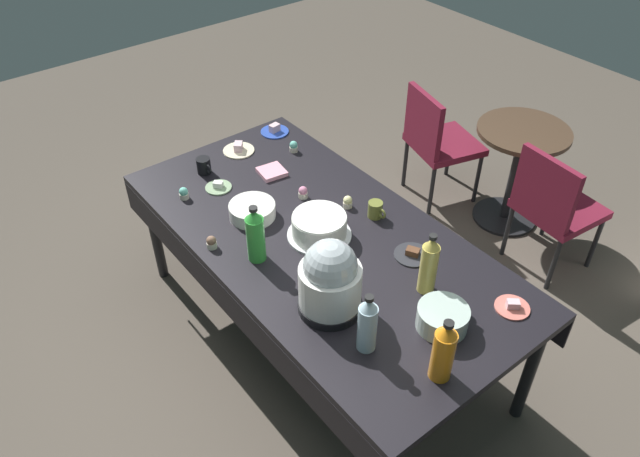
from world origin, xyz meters
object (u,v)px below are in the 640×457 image
at_px(cupcake_lemon, 184,193).
at_px(soda_bottle_lime_soda, 255,235).
at_px(potluck_table, 320,246).
at_px(maroon_chair_left, 437,138).
at_px(frosted_layer_cake, 319,227).
at_px(cupcake_berry, 294,147).
at_px(ceramic_snack_bowl, 252,210).
at_px(coffee_mug_black, 204,166).
at_px(dessert_plate_sage, 218,187).
at_px(cupcake_vanilla, 211,242).
at_px(maroon_chair_right, 554,204).
at_px(coffee_mug_olive, 376,210).
at_px(round_cafe_table, 518,159).
at_px(cupcake_rose, 348,202).
at_px(glass_salad_bowl, 443,318).
at_px(dessert_plate_coral, 512,307).
at_px(dessert_plate_charcoal, 412,254).
at_px(soda_bottle_orange_juice, 443,352).
at_px(dessert_plate_cream, 239,149).
at_px(cupcake_mint, 303,192).
at_px(soda_bottle_ginger_ale, 429,265).
at_px(slow_cooker, 330,280).
at_px(dessert_plate_cobalt, 275,130).
at_px(soda_bottle_water, 367,324).

bearing_deg(cupcake_lemon, soda_bottle_lime_soda, 3.81).
distance_m(potluck_table, maroon_chair_left, 1.60).
relative_size(frosted_layer_cake, cupcake_berry, 4.78).
relative_size(ceramic_snack_bowl, coffee_mug_black, 1.99).
bearing_deg(dessert_plate_sage, cupcake_vanilla, -34.46).
bearing_deg(maroon_chair_right, coffee_mug_olive, -106.34).
bearing_deg(coffee_mug_olive, cupcake_lemon, -137.13).
relative_size(frosted_layer_cake, round_cafe_table, 0.45).
xyz_separation_m(ceramic_snack_bowl, cupcake_rose, (0.24, 0.44, -0.01)).
bearing_deg(glass_salad_bowl, frosted_layer_cake, -176.84).
xyz_separation_m(dessert_plate_coral, cupcake_lemon, (-1.60, -0.74, 0.02)).
bearing_deg(ceramic_snack_bowl, frosted_layer_cake, 26.78).
height_order(dessert_plate_charcoal, soda_bottle_orange_juice, soda_bottle_orange_juice).
relative_size(potluck_table, soda_bottle_lime_soda, 7.25).
bearing_deg(dessert_plate_cream, dessert_plate_sage, -49.04).
bearing_deg(soda_bottle_orange_juice, dessert_plate_coral, 95.43).
relative_size(cupcake_mint, coffee_mug_olive, 0.58).
relative_size(glass_salad_bowl, dessert_plate_coral, 1.43).
bearing_deg(soda_bottle_ginger_ale, cupcake_lemon, -157.93).
relative_size(dessert_plate_sage, cupcake_rose, 2.16).
xyz_separation_m(potluck_table, slow_cooker, (0.41, -0.27, 0.23)).
bearing_deg(glass_salad_bowl, soda_bottle_lime_soda, -156.00).
bearing_deg(cupcake_rose, cupcake_berry, 170.77).
bearing_deg(cupcake_vanilla, cupcake_lemon, 168.64).
xyz_separation_m(frosted_layer_cake, coffee_mug_black, (-0.84, -0.16, -0.01)).
relative_size(dessert_plate_cobalt, soda_bottle_ginger_ale, 0.55).
bearing_deg(dessert_plate_charcoal, coffee_mug_black, -160.87).
xyz_separation_m(cupcake_lemon, soda_bottle_ginger_ale, (1.29, 0.52, 0.12)).
distance_m(cupcake_berry, cupcake_rose, 0.63).
bearing_deg(frosted_layer_cake, coffee_mug_olive, 80.01).
xyz_separation_m(dessert_plate_cobalt, soda_bottle_orange_juice, (1.92, -0.56, 0.13)).
bearing_deg(coffee_mug_olive, dessert_plate_cobalt, 175.58).
height_order(dessert_plate_sage, dessert_plate_charcoal, same).
bearing_deg(glass_salad_bowl, potluck_table, -177.05).
bearing_deg(cupcake_lemon, soda_bottle_orange_juice, 7.67).
bearing_deg(cupcake_berry, cupcake_rose, -9.23).
relative_size(cupcake_rose, soda_bottle_water, 0.23).
bearing_deg(soda_bottle_ginger_ale, coffee_mug_black, -167.70).
xyz_separation_m(potluck_table, cupcake_mint, (-0.31, 0.13, 0.09)).
relative_size(slow_cooker, maroon_chair_right, 0.43).
distance_m(dessert_plate_coral, round_cafe_table, 1.67).
xyz_separation_m(soda_bottle_water, soda_bottle_ginger_ale, (-0.08, 0.43, 0.01)).
bearing_deg(cupcake_rose, cupcake_lemon, -133.20).
xyz_separation_m(cupcake_lemon, coffee_mug_black, (-0.15, 0.21, 0.01)).
relative_size(ceramic_snack_bowl, soda_bottle_water, 0.83).
distance_m(glass_salad_bowl, dessert_plate_coral, 0.34).
xyz_separation_m(soda_bottle_orange_juice, coffee_mug_black, (-1.80, -0.01, -0.09)).
relative_size(cupcake_berry, soda_bottle_lime_soda, 0.22).
bearing_deg(maroon_chair_left, slow_cooker, -60.84).
xyz_separation_m(slow_cooker, soda_bottle_orange_juice, (0.54, 0.11, -0.03)).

